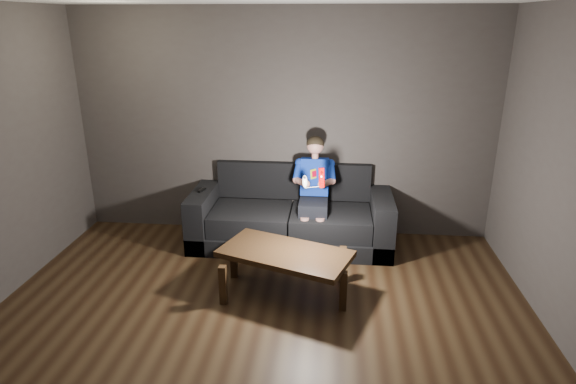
# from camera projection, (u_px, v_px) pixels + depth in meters

# --- Properties ---
(floor) EXTENTS (5.00, 5.00, 0.00)m
(floor) POSITION_uv_depth(u_px,v_px,m) (251.00, 357.00, 3.84)
(floor) COLOR black
(floor) RESTS_ON ground
(back_wall) EXTENTS (5.00, 0.04, 2.70)m
(back_wall) POSITION_uv_depth(u_px,v_px,m) (283.00, 125.00, 5.72)
(back_wall) COLOR #393331
(back_wall) RESTS_ON ground
(sofa) EXTENTS (2.34, 1.01, 0.90)m
(sofa) POSITION_uv_depth(u_px,v_px,m) (291.00, 218.00, 5.75)
(sofa) COLOR black
(sofa) RESTS_ON floor
(child) EXTENTS (0.48, 0.59, 1.19)m
(child) POSITION_uv_depth(u_px,v_px,m) (314.00, 183.00, 5.51)
(child) COLOR black
(child) RESTS_ON sofa
(wii_remote_red) EXTENTS (0.07, 0.09, 0.21)m
(wii_remote_red) POSITION_uv_depth(u_px,v_px,m) (321.00, 178.00, 4.99)
(wii_remote_red) COLOR #DE0000
(wii_remote_red) RESTS_ON child
(nunchuk_white) EXTENTS (0.07, 0.09, 0.14)m
(nunchuk_white) POSITION_uv_depth(u_px,v_px,m) (305.00, 182.00, 5.03)
(nunchuk_white) COLOR white
(nunchuk_white) RESTS_ON child
(wii_remote_black) EXTENTS (0.07, 0.14, 0.03)m
(wii_remote_black) POSITION_uv_depth(u_px,v_px,m) (202.00, 190.00, 5.64)
(wii_remote_black) COLOR black
(wii_remote_black) RESTS_ON sofa
(coffee_table) EXTENTS (1.37, 1.00, 0.45)m
(coffee_table) POSITION_uv_depth(u_px,v_px,m) (285.00, 257.00, 4.62)
(coffee_table) COLOR black
(coffee_table) RESTS_ON floor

